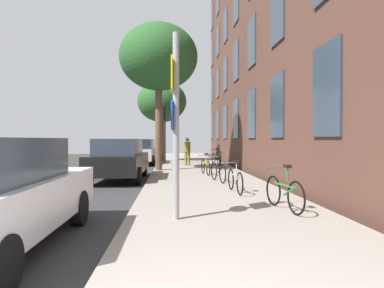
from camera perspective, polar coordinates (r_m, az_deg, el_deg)
ground_plane at (r=17.12m, az=-11.21°, el=-4.62°), size 41.80×41.80×0.00m
road_asphalt at (r=17.52m, az=-18.05°, el=-4.51°), size 7.00×38.00×0.01m
sidewalk at (r=17.01m, az=0.59°, el=-4.44°), size 4.20×38.00×0.12m
building_facade at (r=18.16m, az=9.61°, el=22.78°), size 0.56×27.00×16.79m
sign_post at (r=6.24m, az=-2.96°, el=4.66°), size 0.16×0.60×3.47m
traffic_light at (r=20.66m, az=-4.95°, el=3.54°), size 0.43×0.24×3.63m
tree_near at (r=16.77m, az=-5.71°, el=14.41°), size 3.78×3.78×7.08m
tree_far at (r=23.63m, az=-5.13°, el=7.17°), size 3.40×3.40×5.59m
bicycle_0 at (r=7.37m, az=15.40°, el=-7.92°), size 0.43×1.65×0.97m
bicycle_1 at (r=9.52m, az=7.37°, el=-6.06°), size 0.42×1.63×0.91m
bicycle_2 at (r=11.85m, az=4.47°, el=-4.60°), size 0.45×1.66×0.96m
bicycle_3 at (r=14.20m, az=2.33°, el=-3.80°), size 0.42×1.64×0.91m
bicycle_4 at (r=16.70m, az=4.80°, el=-3.14°), size 0.50×1.64×0.90m
bicycle_5 at (r=19.09m, az=4.14°, el=-2.53°), size 0.42×1.78×0.99m
pedestrian_0 at (r=19.23m, az=-0.80°, el=-0.97°), size 0.48×0.48×1.58m
car_1 at (r=13.34m, az=-12.27°, el=-2.52°), size 1.95×4.40×1.62m
car_2 at (r=21.60m, az=-8.59°, el=-1.26°), size 1.89×4.37×1.62m
car_3 at (r=29.95m, az=-8.19°, el=-0.70°), size 2.03×3.99×1.62m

